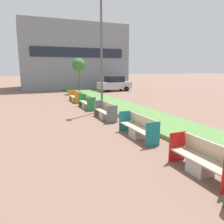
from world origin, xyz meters
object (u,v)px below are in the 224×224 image
at_px(bench_green_frame, 87,103).
at_px(parked_car_distant, 115,84).
at_px(bench_teal_frame, 138,129).
at_px(sapling_tree_far, 79,65).
at_px(bench_grey_frame, 106,113).
at_px(bench_red_frame, 201,161).
at_px(street_lamp_post, 101,50).
at_px(bench_orange_frame, 76,97).

distance_m(bench_green_frame, parked_car_distant, 12.17).
height_order(bench_teal_frame, sapling_tree_far, sapling_tree_far).
bearing_deg(bench_grey_frame, parked_car_distant, 64.21).
relative_size(bench_red_frame, bench_teal_frame, 0.85).
height_order(bench_green_frame, street_lamp_post, street_lamp_post).
relative_size(bench_grey_frame, parked_car_distant, 0.48).
distance_m(bench_teal_frame, street_lamp_post, 7.02).
height_order(bench_green_frame, sapling_tree_far, sapling_tree_far).
relative_size(bench_green_frame, street_lamp_post, 0.32).
bearing_deg(bench_green_frame, street_lamp_post, -67.01).
xyz_separation_m(bench_red_frame, bench_teal_frame, (0.00, 3.50, 0.01)).
xyz_separation_m(bench_red_frame, bench_green_frame, (0.00, 10.90, 0.01)).
distance_m(bench_red_frame, bench_green_frame, 10.90).
bearing_deg(bench_grey_frame, sapling_tree_far, 81.66).
xyz_separation_m(bench_teal_frame, bench_grey_frame, (-0.00, 3.75, -0.01)).
bearing_deg(bench_red_frame, bench_orange_frame, 89.99).
distance_m(bench_red_frame, bench_orange_frame, 14.32).
relative_size(bench_teal_frame, bench_grey_frame, 1.10).
bearing_deg(bench_green_frame, parked_car_distant, 56.71).
height_order(bench_orange_frame, sapling_tree_far, sapling_tree_far).
distance_m(bench_red_frame, parked_car_distant, 22.10).
relative_size(sapling_tree_far, parked_car_distant, 0.90).
distance_m(bench_teal_frame, sapling_tree_far, 17.01).
bearing_deg(bench_teal_frame, bench_grey_frame, 90.04).
bearing_deg(bench_grey_frame, bench_orange_frame, 90.00).
bearing_deg(bench_teal_frame, parked_car_distant, 69.20).
relative_size(bench_orange_frame, street_lamp_post, 0.30).
xyz_separation_m(bench_teal_frame, bench_orange_frame, (-0.00, 10.82, -0.01)).
bearing_deg(bench_teal_frame, sapling_tree_far, 83.53).
bearing_deg(bench_orange_frame, bench_red_frame, -90.01).
bearing_deg(parked_car_distant, bench_grey_frame, -123.31).
xyz_separation_m(bench_red_frame, sapling_tree_far, (1.89, 20.17, 2.83)).
bearing_deg(bench_orange_frame, bench_green_frame, -89.97).
distance_m(bench_green_frame, bench_orange_frame, 3.42).
bearing_deg(parked_car_distant, street_lamp_post, -125.11).
distance_m(bench_grey_frame, bench_orange_frame, 7.06).
height_order(bench_green_frame, bench_orange_frame, same).
bearing_deg(parked_car_distant, bench_teal_frame, -118.31).
bearing_deg(street_lamp_post, bench_red_frame, -93.71).
xyz_separation_m(bench_grey_frame, sapling_tree_far, (1.89, 12.92, 2.83)).
relative_size(street_lamp_post, parked_car_distant, 1.65).
distance_m(street_lamp_post, sapling_tree_far, 10.81).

